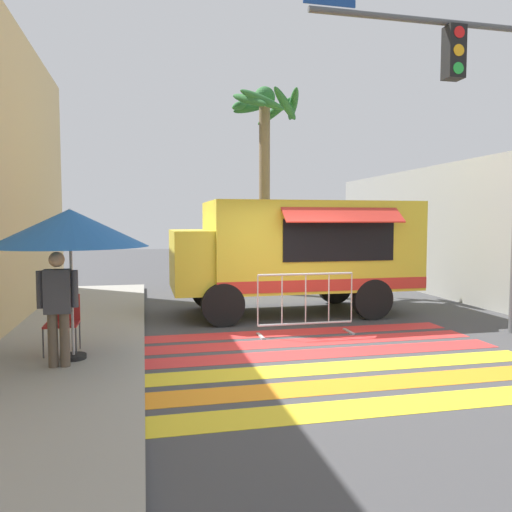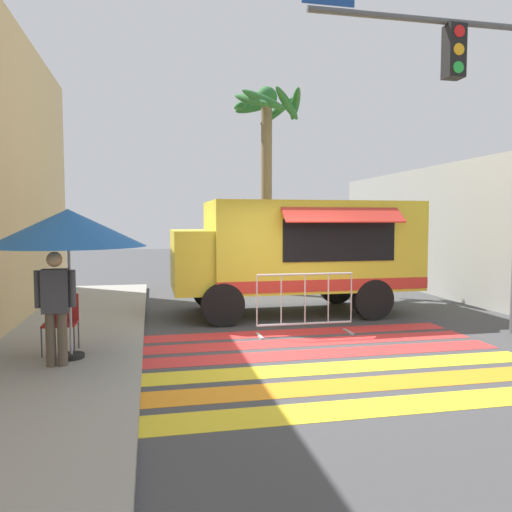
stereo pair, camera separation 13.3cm
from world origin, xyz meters
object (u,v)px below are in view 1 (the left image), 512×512
at_px(traffic_signal_pole, 481,111).
at_px(vendor_person, 58,303).
at_px(patio_umbrella, 70,228).
at_px(palm_tree, 265,142).
at_px(food_truck, 291,248).
at_px(barricade_front, 306,304).
at_px(folding_chair, 63,318).

relative_size(traffic_signal_pole, vendor_person, 3.83).
height_order(patio_umbrella, palm_tree, palm_tree).
xyz_separation_m(patio_umbrella, palm_tree, (4.42, 6.58, 2.34)).
height_order(food_truck, barricade_front, food_truck).
relative_size(food_truck, folding_chair, 6.27).
bearing_deg(food_truck, vendor_person, -139.67).
bearing_deg(barricade_front, vendor_person, -158.23).
height_order(patio_umbrella, vendor_person, patio_umbrella).
height_order(barricade_front, palm_tree, palm_tree).
relative_size(vendor_person, barricade_front, 0.85).
bearing_deg(food_truck, palm_tree, 86.68).
bearing_deg(patio_umbrella, palm_tree, 56.09).
distance_m(food_truck, folding_chair, 5.36).
height_order(food_truck, folding_chair, food_truck).
xyz_separation_m(food_truck, folding_chair, (-4.43, -2.89, -0.83)).
xyz_separation_m(patio_umbrella, folding_chair, (-0.20, 0.44, -1.35)).
distance_m(traffic_signal_pole, patio_umbrella, 7.22).
bearing_deg(palm_tree, food_truck, -93.32).
distance_m(patio_umbrella, folding_chair, 1.43).
bearing_deg(barricade_front, palm_tree, 84.28).
bearing_deg(vendor_person, palm_tree, 57.42).
height_order(traffic_signal_pole, palm_tree, traffic_signal_pole).
relative_size(vendor_person, palm_tree, 0.26).
relative_size(food_truck, traffic_signal_pole, 0.90).
relative_size(folding_chair, vendor_person, 0.55).
relative_size(patio_umbrella, folding_chair, 2.55).
bearing_deg(patio_umbrella, vendor_person, -109.49).
bearing_deg(food_truck, folding_chair, -146.86).
height_order(food_truck, patio_umbrella, food_truck).
bearing_deg(patio_umbrella, food_truck, 38.26).
xyz_separation_m(vendor_person, barricade_front, (4.02, 1.60, -0.44)).
bearing_deg(patio_umbrella, barricade_front, 17.66).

